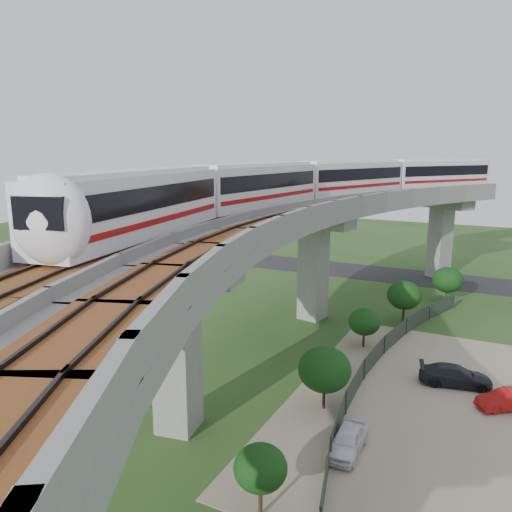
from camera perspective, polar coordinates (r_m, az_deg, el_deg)
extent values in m
plane|color=#27471C|center=(37.85, -0.53, -11.43)|extent=(160.00, 160.00, 0.00)
cube|color=gray|center=(32.57, 21.09, -16.32)|extent=(18.00, 26.00, 0.04)
cube|color=#232326|center=(64.68, 11.78, -1.74)|extent=(60.00, 8.00, 0.03)
cube|color=#99968E|center=(63.94, 20.27, 1.45)|extent=(2.86, 2.93, 8.40)
cube|color=#99968E|center=(63.31, 20.58, 5.72)|extent=(7.21, 5.74, 1.20)
cube|color=#99968E|center=(45.25, 6.57, -1.97)|extent=(2.35, 2.51, 8.40)
cube|color=#99968E|center=(44.35, 6.72, 4.06)|extent=(7.31, 3.58, 1.20)
cube|color=#99968E|center=(27.60, -9.00, -11.27)|extent=(2.35, 2.51, 8.40)
cube|color=#99968E|center=(26.09, -9.34, -1.53)|extent=(7.31, 3.58, 1.20)
cube|color=gray|center=(58.43, 17.19, 6.48)|extent=(16.42, 20.91, 0.80)
cube|color=gray|center=(60.98, 13.96, 7.72)|extent=(8.66, 17.08, 1.00)
cube|color=gray|center=(55.95, 20.82, 6.95)|extent=(8.66, 17.08, 1.00)
cube|color=brown|center=(59.71, 15.50, 7.13)|extent=(10.68, 18.08, 0.12)
cube|color=black|center=(59.70, 15.51, 7.24)|extent=(9.69, 17.59, 0.12)
cube|color=brown|center=(57.14, 19.01, 6.72)|extent=(10.68, 18.08, 0.12)
cube|color=black|center=(57.13, 19.01, 6.84)|extent=(9.69, 17.59, 0.12)
cube|color=gray|center=(43.10, 5.89, 5.19)|extent=(11.77, 20.03, 0.80)
cube|color=gray|center=(45.28, 1.15, 6.72)|extent=(3.22, 18.71, 1.00)
cube|color=gray|center=(41.05, 11.15, 5.96)|extent=(3.22, 18.71, 1.00)
cube|color=brown|center=(44.17, 3.41, 6.00)|extent=(5.44, 19.05, 0.12)
cube|color=black|center=(44.16, 3.41, 6.15)|extent=(4.35, 18.88, 0.12)
cube|color=brown|center=(42.00, 8.51, 5.58)|extent=(5.44, 19.05, 0.12)
cube|color=black|center=(41.99, 8.52, 5.75)|extent=(4.35, 18.88, 0.12)
cube|color=gray|center=(27.03, -8.17, 1.14)|extent=(11.77, 20.03, 0.80)
cube|color=gray|center=(29.03, -15.88, 3.35)|extent=(3.22, 18.71, 1.00)
cube|color=gray|center=(25.29, 0.56, 2.59)|extent=(3.22, 18.71, 1.00)
cube|color=brown|center=(27.99, -12.25, 2.31)|extent=(5.44, 19.05, 0.12)
cube|color=black|center=(27.97, -12.26, 2.56)|extent=(4.35, 18.88, 0.12)
cube|color=brown|center=(26.06, -3.85, 1.86)|extent=(5.44, 19.05, 0.12)
cube|color=black|center=(26.04, -3.86, 2.12)|extent=(4.35, 18.88, 0.12)
cube|color=gray|center=(9.53, -15.71, -14.02)|extent=(8.66, 17.08, 1.00)
cube|color=brown|center=(10.48, -27.06, -15.12)|extent=(10.68, 18.08, 0.12)
cube|color=black|center=(10.43, -27.12, -14.53)|extent=(9.69, 17.59, 0.12)
cube|color=white|center=(27.02, -13.31, 5.74)|extent=(5.15, 15.24, 3.20)
cube|color=white|center=(26.90, -13.49, 9.34)|extent=(4.49, 14.41, 0.22)
cube|color=black|center=(26.98, -13.36, 6.69)|extent=(5.11, 14.66, 1.15)
cube|color=#A71010|center=(27.11, -13.24, 4.17)|extent=(5.11, 14.66, 0.30)
cube|color=black|center=(27.21, -13.17, 2.69)|extent=(3.99, 12.89, 0.28)
cube|color=white|center=(40.42, 0.37, 8.00)|extent=(3.95, 15.17, 3.20)
cube|color=white|center=(40.33, 0.37, 10.41)|extent=(3.35, 14.38, 0.22)
cube|color=black|center=(40.39, 0.37, 8.64)|extent=(3.96, 14.58, 1.15)
cube|color=#A71010|center=(40.47, 0.37, 6.94)|extent=(3.96, 14.58, 0.30)
cube|color=black|center=(40.54, 0.37, 5.94)|extent=(2.97, 12.86, 0.28)
cube|color=white|center=(53.46, 10.93, 8.75)|extent=(7.48, 15.05, 3.20)
cube|color=white|center=(53.39, 11.01, 10.57)|extent=(6.73, 14.17, 0.22)
cube|color=black|center=(53.43, 10.95, 9.23)|extent=(7.34, 14.51, 1.15)
cube|color=#A71010|center=(53.50, 10.90, 7.94)|extent=(7.34, 14.51, 0.30)
cube|color=black|center=(53.55, 10.87, 7.19)|extent=(5.99, 12.67, 0.28)
cube|color=white|center=(65.77, 20.24, 8.79)|extent=(10.54, 13.99, 3.20)
cube|color=white|center=(65.72, 20.34, 10.27)|extent=(9.68, 13.07, 0.22)
cube|color=black|center=(65.76, 20.27, 9.18)|extent=(10.26, 13.52, 1.15)
cube|color=#A71010|center=(65.81, 20.19, 8.14)|extent=(10.26, 13.52, 0.30)
cube|color=black|center=(65.85, 20.15, 7.52)|extent=(8.63, 11.67, 0.28)
ellipsoid|color=white|center=(20.87, -22.42, 3.84)|extent=(3.70, 2.68, 3.64)
cylinder|color=#2D382D|center=(52.26, 21.75, -4.78)|extent=(0.08, 0.08, 1.50)
cube|color=#2D382D|center=(50.12, 20.50, -5.38)|extent=(1.69, 4.77, 1.40)
cylinder|color=#2D382D|center=(47.96, 19.27, -6.06)|extent=(0.08, 0.08, 1.50)
cube|color=#2D382D|center=(45.78, 18.05, -6.83)|extent=(1.23, 4.91, 1.40)
cylinder|color=#2D382D|center=(43.59, 16.85, -7.69)|extent=(0.08, 0.08, 1.50)
cube|color=#2D382D|center=(41.40, 15.67, -8.68)|extent=(0.75, 4.99, 1.40)
cylinder|color=#2D382D|center=(39.20, 14.52, -9.80)|extent=(0.08, 0.08, 1.50)
cube|color=#2D382D|center=(36.99, 13.39, -11.08)|extent=(0.27, 5.04, 1.40)
cylinder|color=#2D382D|center=(34.80, 12.31, -12.54)|extent=(0.08, 0.08, 1.50)
cube|color=#2D382D|center=(32.61, 11.27, -14.23)|extent=(0.27, 5.04, 1.40)
cylinder|color=#2D382D|center=(30.45, 10.29, -16.19)|extent=(0.08, 0.08, 1.50)
cube|color=#2D382D|center=(28.32, 9.38, -18.47)|extent=(0.75, 4.99, 1.40)
cylinder|color=#2D382D|center=(26.23, 8.58, -21.13)|extent=(0.08, 0.08, 1.50)
cube|color=#2D382D|center=(24.20, 7.90, -24.28)|extent=(1.23, 4.91, 1.40)
cylinder|color=#382314|center=(53.89, 20.92, -4.24)|extent=(0.18, 0.18, 1.47)
ellipsoid|color=#133A12|center=(53.49, 21.05, -2.55)|extent=(2.98, 2.98, 2.54)
cylinder|color=#382314|center=(46.38, 16.46, -6.36)|extent=(0.18, 0.18, 1.68)
ellipsoid|color=#133A12|center=(45.88, 16.59, -4.30)|extent=(2.99, 2.99, 2.54)
cylinder|color=#382314|center=(40.20, 12.19, -9.25)|extent=(0.18, 0.18, 1.33)
ellipsoid|color=#133A12|center=(39.72, 12.28, -7.36)|extent=(2.45, 2.45, 2.09)
cylinder|color=#382314|center=(30.84, 7.75, -15.63)|extent=(0.18, 0.18, 1.58)
ellipsoid|color=#133A12|center=(30.08, 7.85, -12.71)|extent=(3.12, 3.12, 2.65)
cylinder|color=#382314|center=(23.07, 0.50, -26.06)|extent=(0.18, 0.18, 1.61)
ellipsoid|color=#133A12|center=(22.19, 0.51, -23.05)|extent=(2.25, 2.25, 1.91)
imported|color=white|center=(27.27, 10.42, -20.01)|extent=(1.51, 3.66, 1.24)
imported|color=#A0100E|center=(33.98, 26.67, -14.49)|extent=(3.49, 3.01, 1.14)
imported|color=black|center=(35.77, 21.82, -12.55)|extent=(4.80, 2.73, 1.31)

